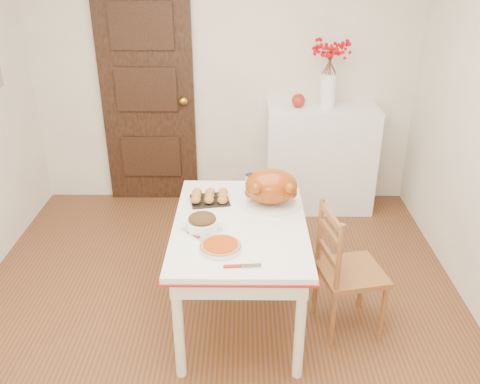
{
  "coord_description": "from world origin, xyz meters",
  "views": [
    {
      "loc": [
        0.18,
        -2.59,
        2.29
      ],
      "look_at": [
        0.16,
        0.21,
        0.91
      ],
      "focal_mm": 38.1,
      "sensor_mm": 36.0,
      "label": 1
    }
  ],
  "objects_px": {
    "kitchen_table": "(240,271)",
    "pumpkin_pie": "(221,246)",
    "sideboard": "(320,159)",
    "chair_oak": "(351,269)",
    "turkey_platter": "(271,188)"
  },
  "relations": [
    {
      "from": "sideboard",
      "to": "chair_oak",
      "type": "distance_m",
      "value": 1.7
    },
    {
      "from": "chair_oak",
      "to": "turkey_platter",
      "type": "xyz_separation_m",
      "value": [
        -0.5,
        0.3,
        0.42
      ]
    },
    {
      "from": "sideboard",
      "to": "turkey_platter",
      "type": "xyz_separation_m",
      "value": [
        -0.52,
        -1.4,
        0.37
      ]
    },
    {
      "from": "chair_oak",
      "to": "pumpkin_pie",
      "type": "distance_m",
      "value": 0.9
    },
    {
      "from": "sideboard",
      "to": "turkey_platter",
      "type": "distance_m",
      "value": 1.54
    },
    {
      "from": "sideboard",
      "to": "chair_oak",
      "type": "xyz_separation_m",
      "value": [
        -0.02,
        -1.7,
        -0.05
      ]
    },
    {
      "from": "sideboard",
      "to": "pumpkin_pie",
      "type": "xyz_separation_m",
      "value": [
        -0.83,
        -1.94,
        0.27
      ]
    },
    {
      "from": "kitchen_table",
      "to": "pumpkin_pie",
      "type": "distance_m",
      "value": 0.52
    },
    {
      "from": "sideboard",
      "to": "turkey_platter",
      "type": "relative_size",
      "value": 2.48
    },
    {
      "from": "pumpkin_pie",
      "to": "turkey_platter",
      "type": "bearing_deg",
      "value": 60.22
    },
    {
      "from": "kitchen_table",
      "to": "pumpkin_pie",
      "type": "xyz_separation_m",
      "value": [
        -0.11,
        -0.32,
        0.39
      ]
    },
    {
      "from": "kitchen_table",
      "to": "pumpkin_pie",
      "type": "relative_size",
      "value": 5.24
    },
    {
      "from": "sideboard",
      "to": "pumpkin_pie",
      "type": "distance_m",
      "value": 2.13
    },
    {
      "from": "kitchen_table",
      "to": "turkey_platter",
      "type": "height_order",
      "value": "turkey_platter"
    },
    {
      "from": "sideboard",
      "to": "kitchen_table",
      "type": "relative_size",
      "value": 0.8
    }
  ]
}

